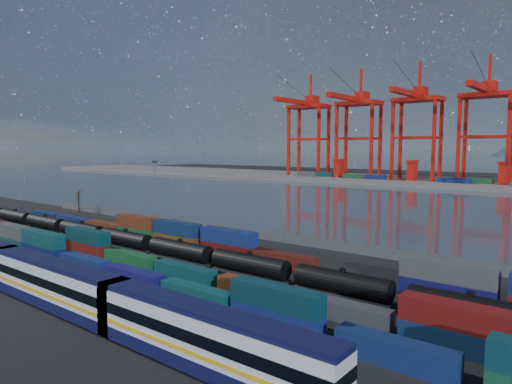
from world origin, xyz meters
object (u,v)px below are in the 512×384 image
Objects in this scene: gantry_cranes at (450,107)px; passenger_train at (54,285)px; tanker_string at (126,240)px; bare_tree at (79,201)px.

passenger_train is at bearing -85.79° from gantry_cranes.
passenger_train is 31.80m from tanker_string.
bare_tree is at bearing -108.05° from gantry_cranes.
tanker_string is at bearing -90.95° from gantry_cranes.
gantry_cranes reaches higher than tanker_string.
passenger_train is at bearing -51.33° from tanker_string.
bare_tree is 190.76m from gantry_cranes.
tanker_string is at bearing 128.67° from passenger_train.
tanker_string is 18.64× the size of bare_tree.
passenger_train is 0.58× the size of tanker_string.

